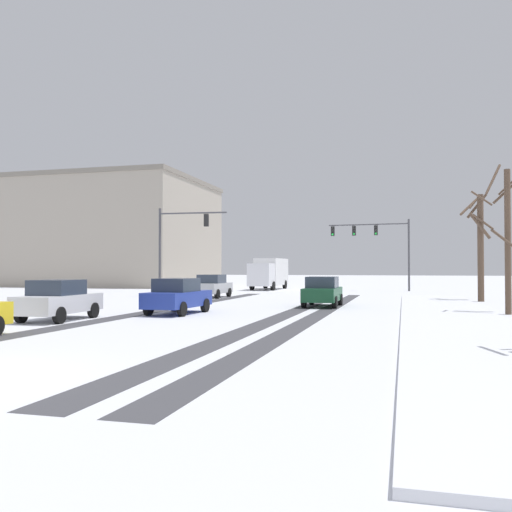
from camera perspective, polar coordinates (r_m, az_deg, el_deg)
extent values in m
cube|color=#424247|center=(25.22, 6.67, -5.99)|extent=(0.86, 36.18, 0.01)
cube|color=#424247|center=(25.47, 3.49, -5.95)|extent=(0.95, 36.18, 0.01)
cube|color=#424247|center=(27.54, -10.09, -5.58)|extent=(1.08, 36.18, 0.01)
cube|color=white|center=(23.39, 19.72, -6.16)|extent=(4.00, 36.18, 0.12)
cylinder|color=#47474C|center=(51.33, 15.56, 0.09)|extent=(0.18, 0.18, 6.50)
cylinder|color=#47474C|center=(51.85, 11.51, 3.21)|extent=(7.28, 0.68, 0.12)
cube|color=black|center=(51.72, 12.32, 2.62)|extent=(0.34, 0.26, 0.90)
sphere|color=black|center=(51.58, 12.29, 2.96)|extent=(0.20, 0.20, 0.20)
sphere|color=black|center=(51.56, 12.30, 2.63)|extent=(0.20, 0.20, 0.20)
sphere|color=green|center=(51.54, 12.30, 2.30)|extent=(0.20, 0.20, 0.20)
cube|color=black|center=(52.00, 10.12, 2.59)|extent=(0.34, 0.26, 0.90)
sphere|color=black|center=(51.86, 10.09, 2.93)|extent=(0.20, 0.20, 0.20)
sphere|color=black|center=(51.84, 10.10, 2.60)|extent=(0.20, 0.20, 0.20)
sphere|color=green|center=(51.82, 10.10, 2.27)|extent=(0.20, 0.20, 0.20)
cube|color=black|center=(52.36, 7.96, 2.55)|extent=(0.34, 0.26, 0.90)
sphere|color=black|center=(52.23, 7.92, 2.89)|extent=(0.20, 0.20, 0.20)
sphere|color=black|center=(52.20, 7.92, 2.57)|extent=(0.20, 0.20, 0.20)
sphere|color=green|center=(52.19, 7.92, 2.24)|extent=(0.20, 0.20, 0.20)
cylinder|color=#47474C|center=(41.18, -9.93, 0.39)|extent=(0.18, 0.18, 6.50)
cylinder|color=#47474C|center=(40.48, -6.56, 4.45)|extent=(5.10, 0.40, 0.12)
cube|color=black|center=(40.12, -5.17, 3.70)|extent=(0.33, 0.26, 0.90)
sphere|color=black|center=(40.30, -5.11, 4.11)|extent=(0.20, 0.20, 0.20)
sphere|color=black|center=(40.27, -5.11, 3.69)|extent=(0.20, 0.20, 0.20)
sphere|color=green|center=(40.25, -5.11, 3.26)|extent=(0.20, 0.20, 0.20)
cube|color=#B7BABF|center=(39.08, -4.54, -3.33)|extent=(1.72, 4.11, 0.70)
cube|color=#2D3847|center=(38.92, -4.61, -2.38)|extent=(1.57, 1.91, 0.60)
cylinder|color=black|center=(40.56, -5.00, -3.74)|extent=(0.22, 0.64, 0.64)
cylinder|color=black|center=(40.03, -2.83, -3.78)|extent=(0.22, 0.64, 0.64)
cylinder|color=black|center=(38.19, -6.33, -3.90)|extent=(0.22, 0.64, 0.64)
cylinder|color=black|center=(37.63, -4.04, -3.94)|extent=(0.22, 0.64, 0.64)
cube|color=#194C2D|center=(30.08, 6.92, -3.95)|extent=(1.71, 4.10, 0.70)
cube|color=#2D3847|center=(29.90, 6.88, -2.72)|extent=(1.56, 1.90, 0.60)
cylinder|color=black|center=(31.47, 5.80, -4.47)|extent=(0.22, 0.64, 0.64)
cylinder|color=black|center=(31.25, 8.73, -4.48)|extent=(0.22, 0.64, 0.64)
cylinder|color=black|center=(28.97, 4.98, -4.75)|extent=(0.22, 0.64, 0.64)
cylinder|color=black|center=(28.73, 8.16, -4.77)|extent=(0.22, 0.64, 0.64)
cube|color=#233899|center=(25.43, -8.10, -4.44)|extent=(1.88, 4.17, 0.70)
cube|color=#2D3847|center=(25.26, -8.24, -2.98)|extent=(1.64, 1.97, 0.60)
cylinder|color=black|center=(26.94, -8.47, -5.00)|extent=(0.25, 0.65, 0.64)
cylinder|color=black|center=(26.27, -5.30, -5.11)|extent=(0.25, 0.65, 0.64)
cylinder|color=black|center=(24.69, -11.08, -5.34)|extent=(0.25, 0.65, 0.64)
cylinder|color=black|center=(23.96, -7.67, -5.48)|extent=(0.25, 0.65, 0.64)
cube|color=silver|center=(23.43, -19.73, -4.65)|extent=(1.90, 4.18, 0.70)
cube|color=#2D3847|center=(23.27, -19.92, -3.07)|extent=(1.65, 1.97, 0.60)
cylinder|color=black|center=(24.96, -19.77, -5.24)|extent=(0.25, 0.65, 0.64)
cylinder|color=black|center=(24.15, -16.50, -5.40)|extent=(0.25, 0.65, 0.64)
cylinder|color=black|center=(22.85, -23.16, -5.60)|extent=(0.25, 0.65, 0.64)
cylinder|color=black|center=(21.96, -19.70, -5.80)|extent=(0.25, 0.65, 0.64)
cube|color=silver|center=(50.87, 0.53, -1.95)|extent=(2.16, 2.26, 2.10)
cube|color=silver|center=(54.43, 1.61, -1.64)|extent=(2.34, 5.26, 2.60)
cylinder|color=black|center=(51.04, 1.76, -3.12)|extent=(0.30, 0.85, 0.84)
cylinder|color=black|center=(51.60, -0.42, -3.10)|extent=(0.30, 0.85, 0.84)
cylinder|color=black|center=(55.59, 3.00, -2.97)|extent=(0.30, 0.85, 0.84)
cylinder|color=black|center=(56.10, 0.98, -2.95)|extent=(0.30, 0.85, 0.84)
cylinder|color=brown|center=(27.25, 24.63, 1.36)|extent=(0.27, 0.27, 6.56)
cylinder|color=brown|center=(28.01, 24.50, 6.12)|extent=(1.20, 0.22, 1.16)
cylinder|color=brown|center=(26.77, 24.25, 1.63)|extent=(1.04, 0.66, 0.96)
cylinder|color=brown|center=(27.81, 23.37, 7.35)|extent=(0.88, 1.19, 1.51)
cylinder|color=brown|center=(27.85, 24.58, 6.56)|extent=(0.80, 0.23, 0.78)
cylinder|color=brown|center=(37.06, 22.25, 0.79)|extent=(0.38, 0.38, 6.69)
cylinder|color=brown|center=(36.70, 22.33, 5.56)|extent=(1.26, 0.13, 0.98)
cylinder|color=brown|center=(37.48, 21.61, 5.11)|extent=(0.69, 0.87, 0.78)
cylinder|color=brown|center=(36.57, 22.45, 3.29)|extent=(1.27, 0.28, 1.01)
cylinder|color=brown|center=(36.56, 22.18, 2.92)|extent=(1.30, 0.42, 1.70)
cylinder|color=brown|center=(37.67, 21.12, 4.72)|extent=(1.20, 1.47, 1.14)
cylinder|color=brown|center=(37.80, 21.92, 4.83)|extent=(1.32, 0.43, 1.59)
cube|color=#A89E8E|center=(69.51, -15.54, 2.03)|extent=(24.12, 18.45, 12.01)
cube|color=gray|center=(70.14, -15.51, 7.14)|extent=(24.42, 18.75, 0.50)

